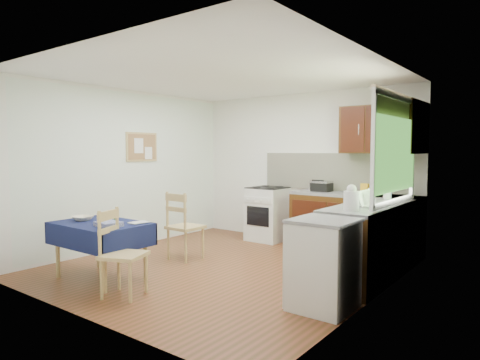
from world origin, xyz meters
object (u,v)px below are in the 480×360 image
Objects in this scene: kettle at (351,199)px; sandwich_press at (322,186)px; dining_table at (101,231)px; dish_rack at (366,204)px; chair_far at (183,224)px; toaster at (318,186)px; chair_near at (120,250)px.

sandwich_press is at bearing 124.79° from kettle.
dining_table is 2.94m from kettle.
dining_table is at bearing -144.92° from dish_rack.
toaster reaches higher than chair_far.
chair_far is (0.14, 1.25, -0.07)m from dining_table.
toaster is 2.13m from kettle.
chair_near is 3.40m from toaster.
dining_table is 0.72m from chair_near.
chair_far is 2.21m from toaster.
toaster is (1.31, 3.06, 0.40)m from dining_table.
dish_rack is at bearing -69.49° from toaster.
dining_table is 2.78× the size of dish_rack.
toaster is 0.06m from sandwich_press.
toaster is 0.58× the size of dish_rack.
chair_far is at bearing 78.37° from dining_table.
dining_table is 1.22× the size of chair_near.
chair_near is at bearing -132.90° from dish_rack.
chair_far is 2.53m from dish_rack.
chair_far is 4.09× the size of toaster.
toaster is at bearing 61.63° from dining_table.
chair_far is 1.04× the size of chair_near.
toaster is 0.83× the size of sandwich_press.
chair_near is at bearing -140.11° from kettle.
dish_rack is 1.45× the size of kettle.
dish_rack is at bearing 88.48° from kettle.
dining_table is 4.04× the size of kettle.
dining_table is 4.00× the size of sandwich_press.
sandwich_press is (1.22, 1.85, 0.47)m from chair_far.
kettle reaches higher than toaster.
kettle reaches higher than chair_far.
sandwich_press is at bearing 9.32° from toaster.
chair_far is 3.40× the size of sandwich_press.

